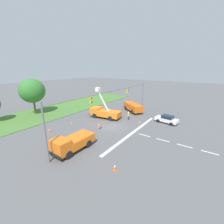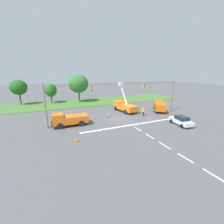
{
  "view_description": "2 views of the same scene",
  "coord_description": "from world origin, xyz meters",
  "px_view_note": "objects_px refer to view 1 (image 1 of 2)",
  "views": [
    {
      "loc": [
        -21.12,
        -14.49,
        10.59
      ],
      "look_at": [
        1.07,
        0.88,
        2.45
      ],
      "focal_mm": 24.0,
      "sensor_mm": 36.0,
      "label": 1
    },
    {
      "loc": [
        -12.65,
        -24.89,
        8.73
      ],
      "look_at": [
        -1.31,
        0.91,
        1.18
      ],
      "focal_mm": 24.0,
      "sensor_mm": 36.0,
      "label": 2
    }
  ],
  "objects_px": {
    "utility_truck_support_near": "(72,142)",
    "road_worker": "(129,115)",
    "traffic_cone_near_bucket": "(99,125)",
    "traffic_cone_foreground_right": "(72,123)",
    "utility_truck_support_far": "(133,107)",
    "utility_truck_bucket_lift": "(104,112)",
    "sedan_white": "(167,119)",
    "traffic_cone_mid_left": "(139,122)",
    "traffic_cone_mid_right": "(49,130)",
    "tree_centre": "(32,91)",
    "traffic_cone_foreground_left": "(115,167)"
  },
  "relations": [
    {
      "from": "utility_truck_support_far",
      "to": "traffic_cone_mid_right",
      "type": "height_order",
      "value": "utility_truck_support_far"
    },
    {
      "from": "traffic_cone_foreground_right",
      "to": "utility_truck_support_near",
      "type": "bearing_deg",
      "value": -130.27
    },
    {
      "from": "traffic_cone_near_bucket",
      "to": "utility_truck_support_near",
      "type": "bearing_deg",
      "value": -164.36
    },
    {
      "from": "utility_truck_support_far",
      "to": "traffic_cone_foreground_left",
      "type": "bearing_deg",
      "value": -157.7
    },
    {
      "from": "utility_truck_support_near",
      "to": "traffic_cone_mid_right",
      "type": "distance_m",
      "value": 8.0
    },
    {
      "from": "traffic_cone_foreground_left",
      "to": "tree_centre",
      "type": "bearing_deg",
      "value": 77.17
    },
    {
      "from": "traffic_cone_foreground_left",
      "to": "utility_truck_support_near",
      "type": "bearing_deg",
      "value": 88.79
    },
    {
      "from": "traffic_cone_mid_right",
      "to": "tree_centre",
      "type": "bearing_deg",
      "value": 70.52
    },
    {
      "from": "utility_truck_support_far",
      "to": "traffic_cone_near_bucket",
      "type": "xyz_separation_m",
      "value": [
        -12.49,
        0.53,
        -0.82
      ]
    },
    {
      "from": "tree_centre",
      "to": "road_worker",
      "type": "xyz_separation_m",
      "value": [
        8.89,
        -19.71,
        -4.47
      ]
    },
    {
      "from": "traffic_cone_mid_right",
      "to": "utility_truck_bucket_lift",
      "type": "bearing_deg",
      "value": -15.39
    },
    {
      "from": "sedan_white",
      "to": "road_worker",
      "type": "height_order",
      "value": "road_worker"
    },
    {
      "from": "sedan_white",
      "to": "road_worker",
      "type": "xyz_separation_m",
      "value": [
        -2.75,
        7.02,
        0.21
      ]
    },
    {
      "from": "utility_truck_bucket_lift",
      "to": "traffic_cone_near_bucket",
      "type": "distance_m",
      "value": 5.41
    },
    {
      "from": "traffic_cone_foreground_left",
      "to": "traffic_cone_foreground_right",
      "type": "relative_size",
      "value": 1.37
    },
    {
      "from": "sedan_white",
      "to": "traffic_cone_mid_right",
      "type": "height_order",
      "value": "sedan_white"
    },
    {
      "from": "utility_truck_support_far",
      "to": "traffic_cone_near_bucket",
      "type": "relative_size",
      "value": 8.43
    },
    {
      "from": "utility_truck_bucket_lift",
      "to": "traffic_cone_mid_left",
      "type": "bearing_deg",
      "value": -80.2
    },
    {
      "from": "traffic_cone_foreground_left",
      "to": "road_worker",
      "type": "bearing_deg",
      "value": 23.57
    },
    {
      "from": "traffic_cone_foreground_right",
      "to": "traffic_cone_mid_right",
      "type": "height_order",
      "value": "traffic_cone_mid_right"
    },
    {
      "from": "sedan_white",
      "to": "traffic_cone_near_bucket",
      "type": "bearing_deg",
      "value": 133.9
    },
    {
      "from": "road_worker",
      "to": "traffic_cone_foreground_left",
      "type": "distance_m",
      "value": 16.22
    },
    {
      "from": "utility_truck_support_far",
      "to": "traffic_cone_near_bucket",
      "type": "height_order",
      "value": "utility_truck_support_far"
    },
    {
      "from": "sedan_white",
      "to": "traffic_cone_foreground_right",
      "type": "relative_size",
      "value": 7.68
    },
    {
      "from": "utility_truck_support_near",
      "to": "traffic_cone_foreground_left",
      "type": "bearing_deg",
      "value": -91.21
    },
    {
      "from": "traffic_cone_foreground_right",
      "to": "traffic_cone_near_bucket",
      "type": "height_order",
      "value": "traffic_cone_near_bucket"
    },
    {
      "from": "tree_centre",
      "to": "road_worker",
      "type": "relative_size",
      "value": 4.61
    },
    {
      "from": "traffic_cone_foreground_left",
      "to": "traffic_cone_near_bucket",
      "type": "xyz_separation_m",
      "value": [
        8.34,
        9.07,
        -0.02
      ]
    },
    {
      "from": "utility_truck_support_far",
      "to": "traffic_cone_mid_left",
      "type": "xyz_separation_m",
      "value": [
        -6.39,
        -4.73,
        -0.93
      ]
    },
    {
      "from": "utility_truck_support_far",
      "to": "road_worker",
      "type": "xyz_separation_m",
      "value": [
        -5.98,
        -2.07,
        -0.2
      ]
    },
    {
      "from": "traffic_cone_foreground_left",
      "to": "traffic_cone_foreground_right",
      "type": "distance_m",
      "value": 15.55
    },
    {
      "from": "tree_centre",
      "to": "utility_truck_support_far",
      "type": "relative_size",
      "value": 1.26
    },
    {
      "from": "tree_centre",
      "to": "traffic_cone_near_bucket",
      "type": "height_order",
      "value": "tree_centre"
    },
    {
      "from": "utility_truck_bucket_lift",
      "to": "sedan_white",
      "type": "xyz_separation_m",
      "value": [
        4.48,
        -11.99,
        -0.5
      ]
    },
    {
      "from": "sedan_white",
      "to": "traffic_cone_foreground_left",
      "type": "bearing_deg",
      "value": 178.23
    },
    {
      "from": "sedan_white",
      "to": "traffic_cone_near_bucket",
      "type": "relative_size",
      "value": 5.87
    },
    {
      "from": "tree_centre",
      "to": "traffic_cone_mid_right",
      "type": "distance_m",
      "value": 13.35
    },
    {
      "from": "utility_truck_support_near",
      "to": "road_worker",
      "type": "bearing_deg",
      "value": -1.16
    },
    {
      "from": "utility_truck_bucket_lift",
      "to": "road_worker",
      "type": "bearing_deg",
      "value": -70.82
    },
    {
      "from": "utility_truck_bucket_lift",
      "to": "traffic_cone_foreground_right",
      "type": "bearing_deg",
      "value": 157.97
    },
    {
      "from": "traffic_cone_mid_right",
      "to": "traffic_cone_foreground_left",
      "type": "bearing_deg",
      "value": -97.25
    },
    {
      "from": "utility_truck_support_far",
      "to": "traffic_cone_near_bucket",
      "type": "bearing_deg",
      "value": 177.59
    },
    {
      "from": "road_worker",
      "to": "traffic_cone_foreground_right",
      "type": "height_order",
      "value": "road_worker"
    },
    {
      "from": "traffic_cone_mid_left",
      "to": "traffic_cone_foreground_right",
      "type": "bearing_deg",
      "value": 127.83
    },
    {
      "from": "utility_truck_support_far",
      "to": "road_worker",
      "type": "bearing_deg",
      "value": -160.93
    },
    {
      "from": "utility_truck_support_near",
      "to": "sedan_white",
      "type": "xyz_separation_m",
      "value": [
        17.46,
        -7.32,
        -0.36
      ]
    },
    {
      "from": "road_worker",
      "to": "traffic_cone_mid_right",
      "type": "distance_m",
      "value": 15.32
    },
    {
      "from": "traffic_cone_foreground_right",
      "to": "traffic_cone_near_bucket",
      "type": "relative_size",
      "value": 0.76
    },
    {
      "from": "traffic_cone_foreground_right",
      "to": "traffic_cone_mid_left",
      "type": "relative_size",
      "value": 1.01
    },
    {
      "from": "sedan_white",
      "to": "traffic_cone_mid_left",
      "type": "distance_m",
      "value": 5.41
    }
  ]
}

